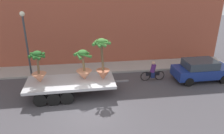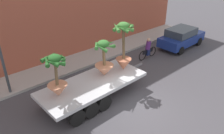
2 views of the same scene
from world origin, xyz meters
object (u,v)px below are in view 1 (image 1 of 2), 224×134
at_px(flatbed_trailer, 67,84).
at_px(potted_palm_rear, 39,69).
at_px(parked_car, 201,70).
at_px(potted_palm_middle, 84,68).
at_px(cyclist, 153,72).
at_px(street_lamp, 26,36).
at_px(potted_palm_front, 102,62).

height_order(flatbed_trailer, potted_palm_rear, potted_palm_rear).
distance_m(flatbed_trailer, parked_car, 9.78).
bearing_deg(potted_palm_middle, cyclist, 13.42).
distance_m(flatbed_trailer, street_lamp, 5.04).
xyz_separation_m(cyclist, street_lamp, (-9.11, 1.91, 2.56)).
xyz_separation_m(flatbed_trailer, potted_palm_middle, (1.14, 0.17, 1.01)).
bearing_deg(street_lamp, potted_palm_front, -32.42).
bearing_deg(street_lamp, flatbed_trailer, -48.41).
bearing_deg(potted_palm_rear, cyclist, 9.10).
bearing_deg(cyclist, flatbed_trailer, -167.46).
xyz_separation_m(potted_palm_front, cyclist, (3.86, 1.42, -1.53)).
height_order(potted_palm_rear, street_lamp, street_lamp).
bearing_deg(potted_palm_rear, parked_car, 4.22).
xyz_separation_m(potted_palm_rear, parked_car, (11.37, 0.84, -1.07)).
relative_size(flatbed_trailer, cyclist, 3.62).
distance_m(flatbed_trailer, potted_palm_rear, 1.99).
height_order(flatbed_trailer, street_lamp, street_lamp).
bearing_deg(potted_palm_middle, potted_palm_front, -10.31).
xyz_separation_m(potted_palm_front, parked_car, (7.41, 1.01, -1.37)).
height_order(potted_palm_middle, cyclist, potted_palm_middle).
xyz_separation_m(parked_car, street_lamp, (-12.66, 2.33, 2.40)).
bearing_deg(parked_car, cyclist, 173.35).
distance_m(potted_palm_rear, potted_palm_front, 3.98).
bearing_deg(potted_palm_rear, flatbed_trailer, -4.31).
height_order(potted_palm_front, street_lamp, street_lamp).
bearing_deg(parked_car, potted_palm_middle, -174.75).
bearing_deg(potted_palm_front, potted_palm_rear, 177.58).
bearing_deg(flatbed_trailer, cyclist, 12.54).
bearing_deg(potted_palm_front, potted_palm_middle, 169.69).
bearing_deg(parked_car, flatbed_trailer, -174.36).
height_order(flatbed_trailer, parked_car, parked_car).
distance_m(potted_palm_rear, cyclist, 8.01).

